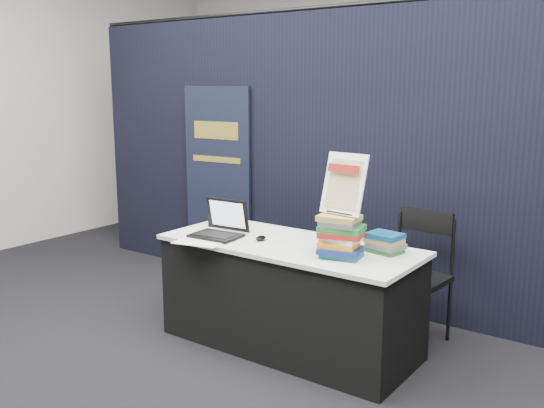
{
  "coord_description": "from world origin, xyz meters",
  "views": [
    {
      "loc": [
        2.26,
        -2.75,
        1.82
      ],
      "look_at": [
        -0.15,
        0.55,
        1.0
      ],
      "focal_mm": 40.0,
      "sensor_mm": 36.0,
      "label": 1
    }
  ],
  "objects": [
    {
      "name": "pen_cup",
      "position": [
        -0.75,
        0.61,
        0.79
      ],
      "size": [
        0.07,
        0.07,
        0.09
      ],
      "primitive_type": "cylinder",
      "rotation": [
        0.0,
        0.0,
        0.05
      ],
      "color": "black",
      "rests_on": "display_table"
    },
    {
      "name": "mouse",
      "position": [
        -0.2,
        0.49,
        0.77
      ],
      "size": [
        0.08,
        0.11,
        0.03
      ],
      "primitive_type": "ellipsoid",
      "rotation": [
        0.0,
        0.0,
        0.21
      ],
      "color": "black",
      "rests_on": "display_table"
    },
    {
      "name": "drape_partition",
      "position": [
        0.0,
        1.6,
        1.2
      ],
      "size": [
        6.0,
        0.08,
        2.4
      ],
      "primitive_type": "cube",
      "color": "black",
      "rests_on": "floor"
    },
    {
      "name": "laptop",
      "position": [
        -0.5,
        0.41,
        0.81
      ],
      "size": [
        0.36,
        0.3,
        0.26
      ],
      "rotation": [
        0.0,
        0.0,
        0.07
      ],
      "color": "black",
      "rests_on": "display_table"
    },
    {
      "name": "brochure_left",
      "position": [
        -0.52,
        0.46,
        0.75
      ],
      "size": [
        0.27,
        0.2,
        0.0
      ],
      "primitive_type": "cube",
      "rotation": [
        0.0,
        0.0,
        -0.1
      ],
      "color": "white",
      "rests_on": "display_table"
    },
    {
      "name": "brochure_right",
      "position": [
        -0.36,
        0.5,
        0.75
      ],
      "size": [
        0.32,
        0.23,
        0.0
      ],
      "primitive_type": "cube",
      "rotation": [
        0.0,
        0.0,
        0.04
      ],
      "color": "silver",
      "rests_on": "display_table"
    },
    {
      "name": "floor",
      "position": [
        0.0,
        0.0,
        0.0
      ],
      "size": [
        8.0,
        8.0,
        0.0
      ],
      "primitive_type": "plane",
      "color": "black",
      "rests_on": "ground"
    },
    {
      "name": "pullup_banner",
      "position": [
        -1.47,
        1.5,
        0.8
      ],
      "size": [
        0.77,
        0.17,
        1.8
      ],
      "rotation": [
        0.0,
        0.0,
        0.09
      ],
      "color": "black",
      "rests_on": "floor"
    },
    {
      "name": "wall_back",
      "position": [
        0.0,
        4.0,
        1.75
      ],
      "size": [
        8.0,
        0.02,
        3.5
      ],
      "primitive_type": "cube",
      "color": "beige",
      "rests_on": "floor"
    },
    {
      "name": "book_stack_tall",
      "position": [
        0.45,
        0.45,
        0.88
      ],
      "size": [
        0.28,
        0.23,
        0.27
      ],
      "rotation": [
        0.0,
        0.0,
        0.17
      ],
      "color": "#175658",
      "rests_on": "display_table"
    },
    {
      "name": "brochure_mid",
      "position": [
        -0.51,
        0.22,
        0.75
      ],
      "size": [
        0.38,
        0.3,
        0.0
      ],
      "primitive_type": "cube",
      "rotation": [
        0.0,
        0.0,
        0.21
      ],
      "color": "white",
      "rests_on": "display_table"
    },
    {
      "name": "info_sign",
      "position": [
        0.45,
        0.48,
        1.21
      ],
      "size": [
        0.3,
        0.16,
        0.39
      ],
      "rotation": [
        0.0,
        0.0,
        -0.09
      ],
      "color": "black",
      "rests_on": "book_stack_tall"
    },
    {
      "name": "display_table",
      "position": [
        0.0,
        0.55,
        0.38
      ],
      "size": [
        1.8,
        0.75,
        0.75
      ],
      "color": "black",
      "rests_on": "floor"
    },
    {
      "name": "book_stack_short",
      "position": [
        0.63,
        0.72,
        0.81
      ],
      "size": [
        0.24,
        0.19,
        0.13
      ],
      "rotation": [
        0.0,
        0.0,
        -0.1
      ],
      "color": "#1D702A",
      "rests_on": "display_table"
    },
    {
      "name": "stacking_chair",
      "position": [
        0.67,
        1.14,
        0.52
      ],
      "size": [
        0.46,
        0.46,
        0.94
      ],
      "rotation": [
        0.0,
        0.0,
        -0.08
      ],
      "color": "black",
      "rests_on": "floor"
    }
  ]
}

